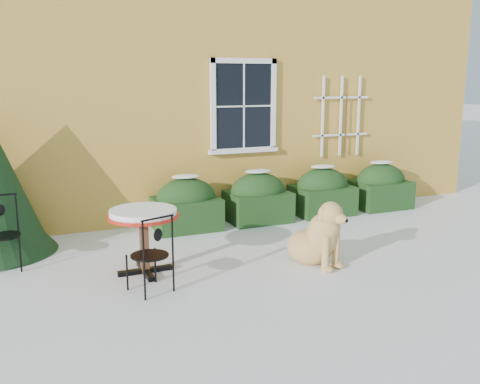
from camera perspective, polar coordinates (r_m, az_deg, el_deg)
name	(u,v)px	position (r m, az deg, el deg)	size (l,w,h in m)	color
ground	(271,277)	(6.79, 3.35, -9.07)	(80.00, 80.00, 0.00)	white
house	(138,45)	(13.01, -10.78, 15.17)	(12.40, 8.40, 6.40)	gold
hedge_row	(291,195)	(9.58, 5.46, -0.36)	(4.95, 0.80, 0.91)	black
bistro_table	(143,220)	(6.83, -10.27, -2.97)	(0.90, 0.90, 0.84)	black
patio_chair_near	(151,254)	(6.27, -9.43, -6.51)	(0.52, 0.52, 0.93)	black
patio_chair_far	(2,233)	(7.61, -24.07, -3.98)	(0.46, 0.46, 0.96)	black
dog	(318,238)	(7.17, 8.33, -4.89)	(0.76, 1.03, 0.92)	tan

